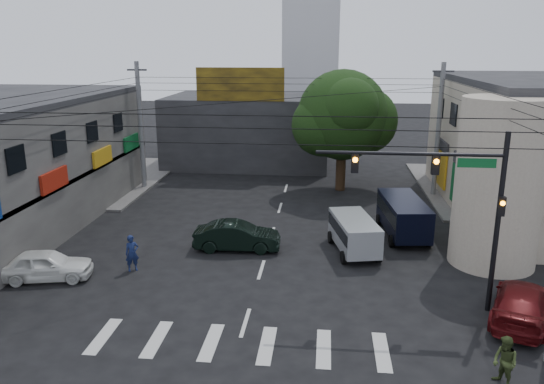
% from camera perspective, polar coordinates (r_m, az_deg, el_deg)
% --- Properties ---
extents(ground, '(160.00, 160.00, 0.00)m').
position_cam_1_polar(ground, '(23.50, -1.77, -10.31)').
color(ground, black).
rests_on(ground, ground).
extents(sidewalk_far_left, '(16.00, 16.00, 0.15)m').
position_cam_1_polar(sidewalk_far_left, '(45.37, -21.69, 1.40)').
color(sidewalk_far_left, '#514F4C').
rests_on(sidewalk_far_left, ground).
extents(sidewalk_far_right, '(16.00, 16.00, 0.15)m').
position_cam_1_polar(sidewalk_far_right, '(43.02, 26.28, 0.17)').
color(sidewalk_far_right, '#514F4C').
rests_on(sidewalk_far_right, ground).
extents(corner_column, '(4.00, 4.00, 8.00)m').
position_cam_1_polar(corner_column, '(26.99, 23.23, 0.86)').
color(corner_column, '#9F917E').
rests_on(corner_column, ground).
extents(building_far, '(14.00, 10.00, 6.00)m').
position_cam_1_polar(building_far, '(48.03, -2.42, 6.77)').
color(building_far, '#232326').
rests_on(building_far, ground).
extents(billboard, '(7.00, 0.30, 2.60)m').
position_cam_1_polar(billboard, '(42.74, -3.45, 11.49)').
color(billboard, olive).
rests_on(billboard, building_far).
extents(street_tree, '(6.40, 6.40, 8.70)m').
position_cam_1_polar(street_tree, '(38.29, 7.60, 8.18)').
color(street_tree, black).
rests_on(street_tree, ground).
extents(traffic_gantry, '(7.10, 0.35, 7.20)m').
position_cam_1_polar(traffic_gantry, '(21.27, 19.13, -0.08)').
color(traffic_gantry, black).
rests_on(traffic_gantry, ground).
extents(utility_pole_far_left, '(0.32, 0.32, 9.20)m').
position_cam_1_polar(utility_pole_far_left, '(39.73, -13.95, 6.85)').
color(utility_pole_far_left, '#59595B').
rests_on(utility_pole_far_left, ground).
extents(utility_pole_far_right, '(0.32, 0.32, 9.20)m').
position_cam_1_polar(utility_pole_far_right, '(38.17, 17.45, 6.26)').
color(utility_pole_far_right, '#59595B').
rests_on(utility_pole_far_right, ground).
extents(dark_sedan, '(1.95, 4.58, 1.46)m').
position_cam_1_polar(dark_sedan, '(27.51, -3.77, -4.75)').
color(dark_sedan, black).
rests_on(dark_sedan, ground).
extents(white_compact, '(3.25, 4.71, 1.38)m').
position_cam_1_polar(white_compact, '(26.14, -23.15, -7.23)').
color(white_compact, white).
rests_on(white_compact, ground).
extents(maroon_sedan, '(5.43, 6.25, 1.41)m').
position_cam_1_polar(maroon_sedan, '(22.80, 25.23, -10.79)').
color(maroon_sedan, '#4C0A0D').
rests_on(maroon_sedan, ground).
extents(silver_minivan, '(4.92, 3.50, 1.80)m').
position_cam_1_polar(silver_minivan, '(27.38, 8.81, -4.64)').
color(silver_minivan, '#A4A7AC').
rests_on(silver_minivan, ground).
extents(navy_van, '(5.54, 3.00, 2.06)m').
position_cam_1_polar(navy_van, '(30.27, 13.92, -2.70)').
color(navy_van, black).
rests_on(navy_van, ground).
extents(traffic_officer, '(1.01, 0.99, 1.73)m').
position_cam_1_polar(traffic_officer, '(25.75, -14.82, -6.38)').
color(traffic_officer, '#141E47').
rests_on(traffic_officer, ground).
extents(pedestrian_olive, '(1.31, 1.28, 1.68)m').
position_cam_1_polar(pedestrian_olive, '(18.50, 23.78, -16.42)').
color(pedestrian_olive, '#313D1C').
rests_on(pedestrian_olive, ground).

